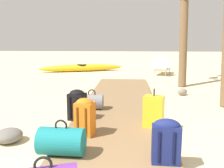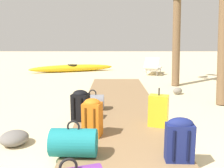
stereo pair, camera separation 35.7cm
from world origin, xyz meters
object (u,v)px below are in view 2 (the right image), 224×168
object	(u,v)px
duffel_bag_grey	(93,102)
lounge_chair	(153,67)
duffel_bag_teal	(74,142)
kayak	(73,68)
backpack_black	(81,104)
backpack_navy	(180,138)
backpack_orange	(93,116)
suitcase_yellow	(159,111)

from	to	relation	value
duffel_bag_grey	lounge_chair	size ratio (longest dim) A/B	0.29
duffel_bag_teal	kayak	bearing A→B (deg)	99.12
backpack_black	duffel_bag_teal	bearing A→B (deg)	-86.29
backpack_black	kayak	distance (m)	7.85
duffel_bag_grey	kayak	world-z (taller)	duffel_bag_grey
duffel_bag_teal	backpack_navy	size ratio (longest dim) A/B	1.09
duffel_bag_grey	kayak	size ratio (longest dim) A/B	0.12
duffel_bag_teal	kayak	xyz separation A→B (m)	(-1.47, 9.15, -0.09)
backpack_navy	kayak	distance (m)	9.68
backpack_navy	backpack_orange	size ratio (longest dim) A/B	0.94
duffel_bag_teal	suitcase_yellow	distance (m)	1.69
backpack_black	suitcase_yellow	xyz separation A→B (m)	(1.36, -0.31, -0.03)
backpack_orange	lounge_chair	size ratio (longest dim) A/B	0.35
lounge_chair	kayak	world-z (taller)	lounge_chair
duffel_bag_teal	duffel_bag_grey	bearing A→B (deg)	88.08
backpack_navy	lounge_chair	world-z (taller)	lounge_chair
duffel_bag_grey	kayak	xyz separation A→B (m)	(-1.54, 7.00, -0.07)
duffel_bag_teal	suitcase_yellow	bearing A→B (deg)	41.33
kayak	backpack_black	bearing A→B (deg)	-79.90
backpack_black	backpack_navy	size ratio (longest dim) A/B	1.03
suitcase_yellow	kayak	size ratio (longest dim) A/B	0.16
suitcase_yellow	kayak	distance (m)	8.49
backpack_navy	backpack_orange	world-z (taller)	backpack_orange
backpack_black	duffel_bag_grey	xyz separation A→B (m)	(0.16, 0.72, -0.14)
duffel_bag_teal	backpack_black	size ratio (longest dim) A/B	1.06
duffel_bag_teal	kayak	world-z (taller)	duffel_bag_teal
backpack_black	backpack_navy	xyz separation A→B (m)	(1.39, -1.56, -0.01)
backpack_navy	backpack_orange	bearing A→B (deg)	144.14
duffel_bag_grey	backpack_navy	bearing A→B (deg)	-61.78
backpack_navy	suitcase_yellow	bearing A→B (deg)	91.11
backpack_orange	kayak	bearing A→B (deg)	101.02
backpack_black	duffel_bag_grey	bearing A→B (deg)	77.13
lounge_chair	kayak	distance (m)	3.93
backpack_black	kayak	world-z (taller)	backpack_black
duffel_bag_teal	backpack_black	world-z (taller)	backpack_black
backpack_black	suitcase_yellow	size ratio (longest dim) A/B	0.85
backpack_orange	suitcase_yellow	distance (m)	1.17
duffel_bag_teal	backpack_navy	xyz separation A→B (m)	(1.29, -0.13, 0.11)
duffel_bag_teal	duffel_bag_grey	distance (m)	2.15
duffel_bag_grey	lounge_chair	distance (m)	6.51
duffel_bag_teal	backpack_orange	bearing A→B (deg)	74.94
backpack_navy	duffel_bag_grey	bearing A→B (deg)	118.22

